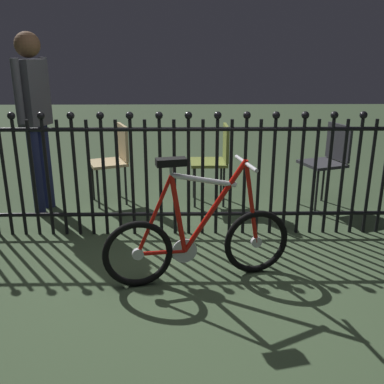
{
  "coord_description": "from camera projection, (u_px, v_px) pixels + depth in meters",
  "views": [
    {
      "loc": [
        -0.01,
        -2.98,
        1.6
      ],
      "look_at": [
        0.04,
        0.21,
        0.55
      ],
      "focal_mm": 41.23,
      "sensor_mm": 36.0,
      "label": 1
    }
  ],
  "objects": [
    {
      "name": "iron_fence",
      "position": [
        179.0,
        171.0,
        3.8
      ],
      "size": [
        4.41,
        0.07,
        1.13
      ],
      "color": "black",
      "rests_on": "ground"
    },
    {
      "name": "bicycle",
      "position": [
        199.0,
        239.0,
        3.11
      ],
      "size": [
        1.34,
        0.44,
        0.91
      ],
      "color": "black",
      "rests_on": "ground"
    },
    {
      "name": "chair_tan",
      "position": [
        115.0,
        156.0,
        4.65
      ],
      "size": [
        0.48,
        0.47,
        0.83
      ],
      "color": "black",
      "rests_on": "ground"
    },
    {
      "name": "chair_olive",
      "position": [
        216.0,
        156.0,
        4.62
      ],
      "size": [
        0.39,
        0.38,
        0.84
      ],
      "color": "black",
      "rests_on": "ground"
    },
    {
      "name": "person_visitor",
      "position": [
        34.0,
        107.0,
        4.24
      ],
      "size": [
        0.27,
        0.45,
        1.74
      ],
      "color": "#191E3F",
      "rests_on": "ground"
    },
    {
      "name": "chair_charcoal",
      "position": [
        329.0,
        157.0,
        4.5
      ],
      "size": [
        0.48,
        0.48,
        0.86
      ],
      "color": "black",
      "rests_on": "ground"
    },
    {
      "name": "ground_plane",
      "position": [
        187.0,
        269.0,
        3.33
      ],
      "size": [
        20.0,
        20.0,
        0.0
      ],
      "primitive_type": "plane",
      "color": "#36482E"
    }
  ]
}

